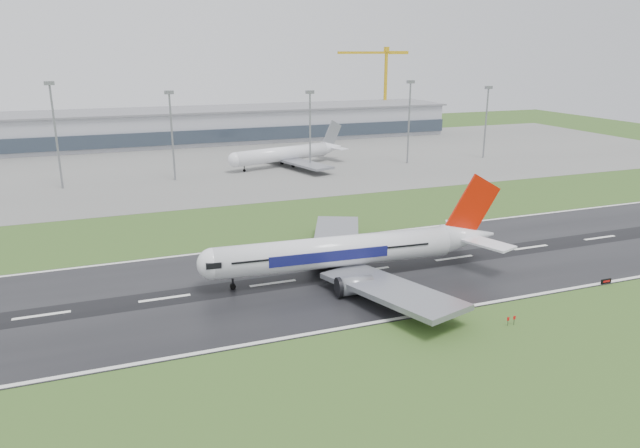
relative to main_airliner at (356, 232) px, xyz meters
name	(u,v)px	position (x,y,z in m)	size (l,w,h in m)	color
ground	(369,270)	(3.64, 1.69, -9.06)	(520.00, 520.00, 0.00)	#2F4F1D
runway	(369,270)	(3.64, 1.69, -9.01)	(400.00, 45.00, 0.10)	black
apron	(234,163)	(3.64, 126.69, -9.02)	(400.00, 130.00, 0.08)	slate
terminal	(207,126)	(3.64, 186.69, -1.56)	(240.00, 36.00, 15.00)	#989AA4
main_airliner	(356,232)	(0.00, 0.00, 0.00)	(60.70, 57.81, 17.92)	white
parked_airliner	(286,146)	(20.94, 112.88, -1.35)	(52.05, 48.46, 15.26)	white
tower_crane	(385,88)	(106.79, 201.69, 13.12)	(44.96, 2.45, 44.37)	gold
runway_sign	(606,281)	(42.70, -20.53, -8.54)	(2.30, 0.26, 1.04)	black
floodmast_1	(56,138)	(-57.55, 101.69, 7.10)	(0.64, 0.64, 32.32)	gray
floodmast_2	(172,138)	(-22.19, 101.69, 5.31)	(0.64, 0.64, 28.74)	gray
floodmast_3	(310,133)	(26.66, 101.69, 4.79)	(0.64, 0.64, 27.69)	gray
floodmast_4	(409,124)	(66.99, 101.69, 6.21)	(0.64, 0.64, 30.54)	gray
floodmast_5	(486,124)	(102.31, 101.69, 4.80)	(0.64, 0.64, 27.73)	gray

